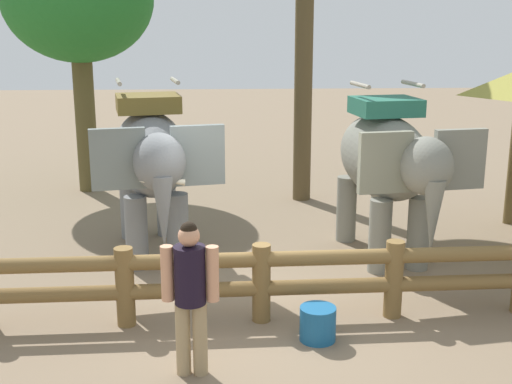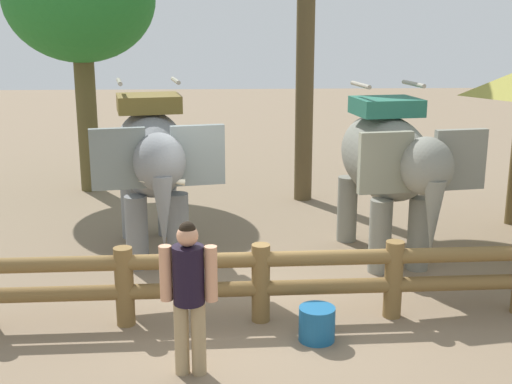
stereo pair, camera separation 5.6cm
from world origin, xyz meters
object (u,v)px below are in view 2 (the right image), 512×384
object	(u,v)px
tree_back_center	(80,0)
feed_bucket	(317,324)
tourist_woman_in_black	(189,288)
elephant_near_left	(152,159)
log_fence	(261,277)
elephant_center	(389,163)

from	to	relation	value
tree_back_center	feed_bucket	distance (m)	9.70
tourist_woman_in_black	tree_back_center	xyz separation A→B (m)	(-2.71, 8.49, 3.21)
tree_back_center	elephant_near_left	bearing A→B (deg)	-66.91
elephant_near_left	tourist_woman_in_black	distance (m)	4.10
elephant_near_left	feed_bucket	xyz separation A→B (m)	(2.30, -3.24, -1.42)
elephant_near_left	feed_bucket	bearing A→B (deg)	-54.63
log_fence	tourist_woman_in_black	distance (m)	1.63
log_fence	elephant_near_left	size ratio (longest dim) A/B	2.09
log_fence	feed_bucket	xyz separation A→B (m)	(0.66, -0.59, -0.39)
elephant_near_left	elephant_center	xyz separation A→B (m)	(3.81, -0.37, -0.02)
tourist_woman_in_black	elephant_center	bearing A→B (deg)	50.01
elephant_center	tree_back_center	distance (m)	7.98
elephant_center	feed_bucket	size ratio (longest dim) A/B	7.60
elephant_center	feed_bucket	distance (m)	3.54
elephant_near_left	tree_back_center	size ratio (longest dim) A/B	0.61
log_fence	feed_bucket	bearing A→B (deg)	-41.70
tree_back_center	tourist_woman_in_black	bearing A→B (deg)	-72.29
log_fence	elephant_center	size ratio (longest dim) A/B	2.13
log_fence	tree_back_center	distance (m)	8.79
log_fence	tree_back_center	world-z (taller)	tree_back_center
elephant_center	tree_back_center	bearing A→B (deg)	139.61
elephant_near_left	tree_back_center	distance (m)	5.56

